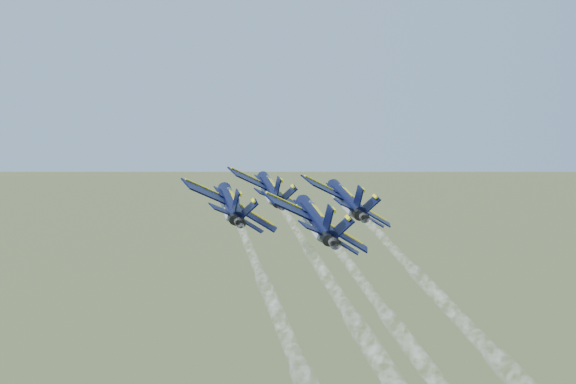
{
  "coord_description": "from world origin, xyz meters",
  "views": [
    {
      "loc": [
        1.19,
        -103.71,
        110.69
      ],
      "look_at": [
        -2.74,
        5.04,
        95.78
      ],
      "focal_mm": 50.0,
      "sensor_mm": 36.0,
      "label": 1
    }
  ],
  "objects_px": {
    "jet_right": "(345,199)",
    "jet_left": "(230,203)",
    "jet_slot": "(315,219)",
    "jet_lead": "(270,189)"
  },
  "relations": [
    {
      "from": "jet_left",
      "to": "jet_slot",
      "type": "relative_size",
      "value": 1.0
    },
    {
      "from": "jet_right",
      "to": "jet_lead",
      "type": "bearing_deg",
      "value": 123.6
    },
    {
      "from": "jet_right",
      "to": "jet_slot",
      "type": "height_order",
      "value": "same"
    },
    {
      "from": "jet_right",
      "to": "jet_slot",
      "type": "xyz_separation_m",
      "value": [
        -4.17,
        -16.65,
        0.0
      ]
    },
    {
      "from": "jet_left",
      "to": "jet_right",
      "type": "bearing_deg",
      "value": 0.82
    },
    {
      "from": "jet_lead",
      "to": "jet_slot",
      "type": "xyz_separation_m",
      "value": [
        6.87,
        -26.53,
        0.0
      ]
    },
    {
      "from": "jet_left",
      "to": "jet_slot",
      "type": "distance_m",
      "value": 16.82
    },
    {
      "from": "jet_lead",
      "to": "jet_right",
      "type": "relative_size",
      "value": 1.0
    },
    {
      "from": "jet_slot",
      "to": "jet_lead",
      "type": "bearing_deg",
      "value": 89.93
    },
    {
      "from": "jet_right",
      "to": "jet_left",
      "type": "bearing_deg",
      "value": -179.18
    }
  ]
}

